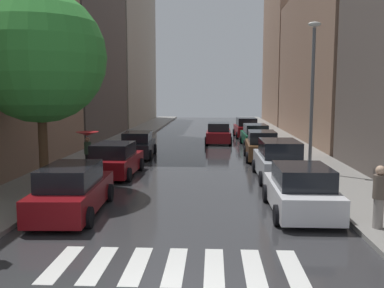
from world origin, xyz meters
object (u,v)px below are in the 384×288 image
at_px(parked_car_left_second, 115,160).
at_px(parked_car_left_third, 138,145).
at_px(pedestrian_foreground, 87,141).
at_px(pedestrian_by_kerb, 379,195).
at_px(parked_car_right_fifth, 246,128).
at_px(car_midroad, 219,133).
at_px(parked_car_right_second, 279,161).
at_px(parked_car_right_nearest, 301,191).
at_px(street_tree_left, 39,57).
at_px(parked_car_left_nearest, 72,191).
at_px(parked_car_right_fourth, 255,136).
at_px(lamp_post_right, 312,87).
at_px(parked_car_right_third, 262,146).

xyz_separation_m(parked_car_left_second, parked_car_left_third, (0.07, 5.84, -0.01)).
distance_m(parked_car_left_third, pedestrian_foreground, 5.38).
bearing_deg(pedestrian_by_kerb, parked_car_left_third, -52.55).
xyz_separation_m(parked_car_left_third, parked_car_right_fifth, (7.60, 11.90, 0.07)).
relative_size(car_midroad, pedestrian_foreground, 2.33).
height_order(parked_car_right_second, car_midroad, parked_car_right_second).
distance_m(parked_car_right_second, parked_car_right_fifth, 18.11).
relative_size(parked_car_right_nearest, street_tree_left, 0.54).
xyz_separation_m(parked_car_left_second, parked_car_right_nearest, (7.66, -5.97, 0.01)).
height_order(parked_car_left_nearest, car_midroad, parked_car_left_nearest).
distance_m(pedestrian_foreground, street_tree_left, 5.65).
bearing_deg(street_tree_left, parked_car_right_fourth, 56.25).
height_order(parked_car_left_nearest, lamp_post_right, lamp_post_right).
xyz_separation_m(parked_car_left_second, street_tree_left, (-2.07, -3.38, 4.64)).
xyz_separation_m(parked_car_right_second, lamp_post_right, (1.65, 0.97, 3.40)).
xyz_separation_m(parked_car_left_nearest, parked_car_right_fifth, (7.57, 24.13, 0.04)).
bearing_deg(car_midroad, parked_car_right_third, -161.81).
bearing_deg(lamp_post_right, parked_car_left_nearest, -143.16).
distance_m(parked_car_left_second, pedestrian_by_kerb, 12.30).
height_order(pedestrian_foreground, pedestrian_by_kerb, pedestrian_foreground).
xyz_separation_m(parked_car_right_nearest, parked_car_right_second, (0.13, 5.61, 0.08)).
bearing_deg(lamp_post_right, parked_car_right_third, 111.14).
height_order(parked_car_left_nearest, parked_car_left_second, parked_car_left_nearest).
relative_size(parked_car_right_fifth, lamp_post_right, 0.57).
height_order(parked_car_left_nearest, parked_car_right_fifth, parked_car_right_fifth).
bearing_deg(pedestrian_foreground, parked_car_right_third, 26.29).
distance_m(parked_car_right_fifth, pedestrian_foreground, 19.31).
xyz_separation_m(parked_car_left_third, lamp_post_right, (9.36, -5.23, 3.50)).
relative_size(parked_car_right_nearest, parked_car_right_fourth, 0.91).
distance_m(street_tree_left, lamp_post_right, 12.23).
bearing_deg(street_tree_left, car_midroad, 66.72).
relative_size(parked_car_left_nearest, parked_car_left_third, 1.14).
relative_size(parked_car_right_third, parked_car_right_fifth, 1.04).
bearing_deg(parked_car_right_second, parked_car_right_fifth, 0.22).
distance_m(parked_car_right_third, lamp_post_right, 6.07).
bearing_deg(parked_car_right_second, car_midroad, 10.52).
distance_m(parked_car_left_third, parked_car_right_fourth, 9.62).
height_order(parked_car_right_third, parked_car_right_fifth, parked_car_right_fifth).
height_order(car_midroad, lamp_post_right, lamp_post_right).
height_order(parked_car_left_third, pedestrian_by_kerb, pedestrian_by_kerb).
height_order(parked_car_right_third, car_midroad, parked_car_right_third).
height_order(parked_car_right_second, pedestrian_foreground, pedestrian_foreground).
height_order(parked_car_right_second, lamp_post_right, lamp_post_right).
bearing_deg(parked_car_right_second, parked_car_left_second, 87.15).
relative_size(parked_car_right_nearest, parked_car_right_third, 0.99).
xyz_separation_m(parked_car_right_third, pedestrian_foreground, (-9.17, -4.49, 0.79)).
bearing_deg(parked_car_left_third, parked_car_right_second, -131.16).
relative_size(parked_car_left_third, parked_car_right_fifth, 1.03).
bearing_deg(pedestrian_foreground, street_tree_left, -97.06).
distance_m(parked_car_right_third, parked_car_right_fifth, 12.47).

